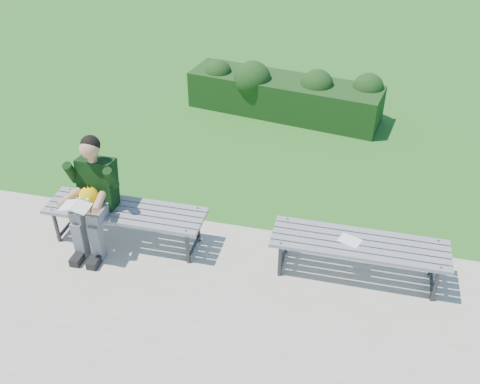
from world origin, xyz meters
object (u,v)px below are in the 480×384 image
(bench_left, at_px, (125,213))
(bench_right, at_px, (359,246))
(hedge, at_px, (284,92))
(seated_boy, at_px, (93,192))
(paper_sheet, at_px, (350,241))

(bench_left, xyz_separation_m, bench_right, (2.56, 0.04, 0.00))
(hedge, height_order, seated_boy, seated_boy)
(bench_left, relative_size, seated_boy, 1.37)
(bench_right, bearing_deg, seated_boy, -177.43)
(bench_left, distance_m, seated_boy, 0.43)
(hedge, distance_m, seated_boy, 4.11)
(hedge, xyz_separation_m, bench_left, (-1.16, -3.73, 0.04))
(bench_right, height_order, seated_boy, seated_boy)
(seated_boy, bearing_deg, bench_right, 2.57)
(seated_boy, height_order, paper_sheet, seated_boy)
(bench_left, xyz_separation_m, paper_sheet, (2.46, 0.04, 0.06))
(hedge, bearing_deg, paper_sheet, -70.57)
(hedge, distance_m, bench_left, 3.91)
(bench_left, bearing_deg, bench_right, 0.82)
(hedge, bearing_deg, seated_boy, -110.91)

